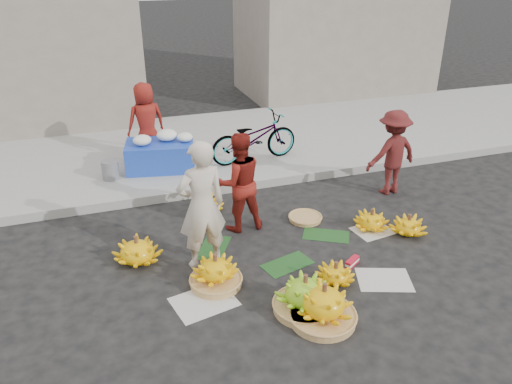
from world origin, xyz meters
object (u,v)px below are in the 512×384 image
object	(u,v)px
vendor_cream	(202,206)
bicycle	(254,138)
flower_table	(161,154)
banana_bunch_4	(409,226)
banana_bunch_0	(216,272)

from	to	relation	value
vendor_cream	bicycle	xyz separation A→B (m)	(1.66, 2.90, -0.28)
bicycle	flower_table	bearing A→B (deg)	77.14
banana_bunch_4	bicycle	size ratio (longest dim) A/B	0.34
banana_bunch_0	bicycle	size ratio (longest dim) A/B	0.40
flower_table	bicycle	bearing A→B (deg)	4.92
banana_bunch_0	flower_table	distance (m)	3.56
banana_bunch_4	bicycle	xyz separation A→B (m)	(-1.27, 3.09, 0.43)
banana_bunch_0	flower_table	xyz separation A→B (m)	(-0.07, 3.56, 0.22)
vendor_cream	flower_table	distance (m)	3.11
vendor_cream	bicycle	bearing A→B (deg)	-127.21
banana_bunch_4	flower_table	bearing A→B (deg)	132.29
bicycle	banana_bunch_0	bearing A→B (deg)	147.35
bicycle	banana_bunch_4	bearing A→B (deg)	-164.45
banana_bunch_4	vendor_cream	xyz separation A→B (m)	(-2.93, 0.19, 0.71)
banana_bunch_4	banana_bunch_0	bearing A→B (deg)	-174.31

